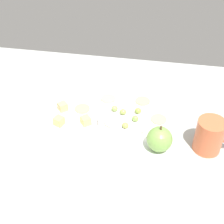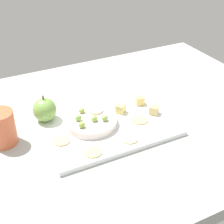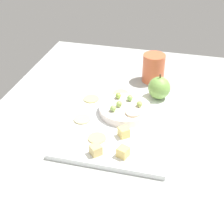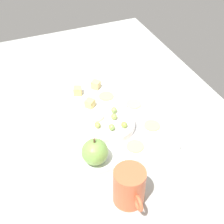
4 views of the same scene
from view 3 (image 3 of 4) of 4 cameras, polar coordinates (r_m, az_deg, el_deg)
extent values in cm
cube|color=#ADB2AD|center=(92.86, 2.29, -4.97)|extent=(116.87, 85.67, 3.95)
cube|color=white|center=(95.16, 1.52, -1.80)|extent=(38.28, 29.92, 1.42)
cylinder|color=white|center=(97.39, 2.26, 0.41)|extent=(15.24, 15.24, 2.19)
sphere|color=#7FB150|center=(104.32, 8.12, 4.13)|extent=(7.04, 7.04, 7.04)
cylinder|color=brown|center=(102.34, 8.30, 6.13)|extent=(0.50, 0.50, 1.20)
cube|color=#E1C77A|center=(82.75, -2.81, -6.53)|extent=(3.68, 3.68, 2.60)
cube|color=#F2D273|center=(82.12, 1.93, -6.88)|extent=(3.36, 3.36, 2.60)
cube|color=#EFD477|center=(88.26, 1.99, -3.49)|extent=(3.66, 3.66, 2.60)
cylinder|color=#D3C57E|center=(104.21, -3.57, 2.27)|extent=(4.83, 4.83, 0.40)
cylinder|color=beige|center=(95.22, -5.16, -1.25)|extent=(4.83, 4.83, 0.40)
cylinder|color=#D3B57F|center=(107.02, 1.54, 3.26)|extent=(4.83, 4.83, 0.40)
cylinder|color=#DABF7B|center=(88.09, -2.58, -4.50)|extent=(4.83, 4.83, 0.40)
ellipsoid|color=#98BA4B|center=(100.10, 1.08, 2.82)|extent=(1.91, 1.72, 1.79)
ellipsoid|color=#95BC60|center=(94.26, 0.18, 0.62)|extent=(1.91, 1.72, 1.78)
ellipsoid|color=#9BBB59|center=(96.28, 1.23, 1.40)|extent=(1.91, 1.72, 1.77)
ellipsoid|color=#9FB254|center=(96.66, 4.74, 1.38)|extent=(1.91, 1.72, 1.62)
ellipsoid|color=#8CBE59|center=(99.13, 3.09, 2.43)|extent=(1.91, 1.72, 1.80)
cylinder|color=beige|center=(93.78, 3.66, -0.09)|extent=(4.43, 4.43, 0.60)
cylinder|color=#DD653E|center=(116.20, 7.16, 7.51)|extent=(7.62, 7.62, 9.81)
torus|color=#DD653E|center=(120.67, 7.53, 8.54)|extent=(4.01, 0.84, 4.00)
camera|label=1|loc=(1.04, 53.07, 26.84)|focal=50.62mm
camera|label=2|loc=(1.42, -29.61, 30.60)|focal=53.26mm
camera|label=4|loc=(1.46, 23.01, 36.65)|focal=53.07mm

